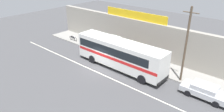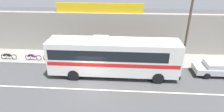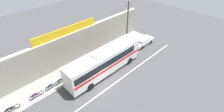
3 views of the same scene
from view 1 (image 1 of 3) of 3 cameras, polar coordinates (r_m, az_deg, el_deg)
The scene contains 14 objects.
ground_plane at distance 25.79m, azimuth -3.78°, elevation -3.40°, with size 70.00×70.00×0.00m, color #444447.
sidewalk_slab at distance 29.27m, azimuth 3.38°, elevation 0.32°, with size 30.00×3.60×0.14m, color gray.
storefront_facade at distance 30.03m, azimuth 6.04°, elevation 5.65°, with size 30.00×0.70×4.80m, color gray.
storefront_billboard at distance 29.22m, azimuth 6.28°, elevation 11.13°, with size 9.92×0.12×1.10m, color gold.
road_center_stripe at distance 25.30m, azimuth -5.05°, elevation -4.03°, with size 30.00×0.14×0.01m, color silver.
intercity_bus at distance 24.94m, azimuth 1.98°, elevation 0.90°, with size 12.01×2.59×3.78m.
parked_car at distance 22.10m, azimuth 24.21°, elevation -8.75°, with size 4.50×1.87×1.37m.
utility_pole at distance 22.50m, azimuth 19.69°, elevation 2.94°, with size 1.60×0.22×8.10m.
motorcycle_orange at distance 30.55m, azimuth -3.14°, elevation 2.41°, with size 1.88×0.56×0.94m.
motorcycle_red at distance 31.51m, azimuth -5.05°, elevation 3.06°, with size 1.88×0.56×0.94m.
motorcycle_purple at distance 34.97m, azimuth -10.68°, elevation 4.93°, with size 1.83×0.56×0.94m.
motorcycle_blue at distance 32.88m, azimuth -7.60°, elevation 3.87°, with size 1.84×0.56×0.94m.
pedestrian_near_shop at distance 28.31m, azimuth 5.50°, elevation 1.59°, with size 0.30×0.48×1.61m.
pedestrian_far_right at distance 26.45m, azimuth 13.09°, elevation -0.75°, with size 0.30×0.48×1.57m.
Camera 1 is at (16.24, -15.98, 12.09)m, focal length 33.19 mm.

